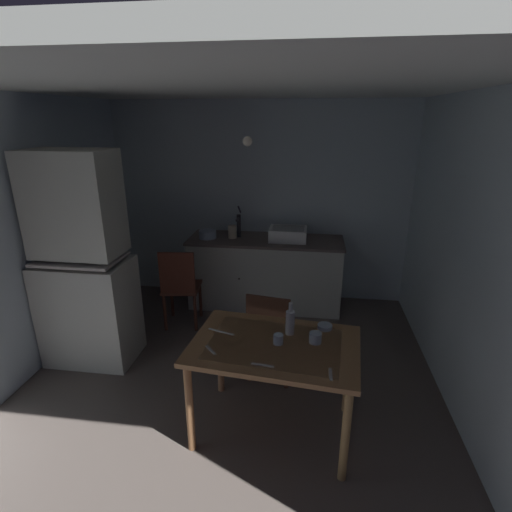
% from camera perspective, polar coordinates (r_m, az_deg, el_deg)
% --- Properties ---
extents(ground_plane, '(4.68, 4.68, 0.00)m').
position_cam_1_polar(ground_plane, '(3.86, -3.29, -16.62)').
color(ground_plane, '#544B46').
extents(wall_back, '(3.78, 0.10, 2.46)m').
position_cam_1_polar(wall_back, '(5.07, 0.52, 7.69)').
color(wall_back, silver).
rests_on(wall_back, ground).
extents(wall_left, '(0.10, 3.74, 2.46)m').
position_cam_1_polar(wall_left, '(4.09, -30.62, 2.04)').
color(wall_left, silver).
rests_on(wall_left, ground).
extents(wall_right, '(0.10, 3.74, 2.46)m').
position_cam_1_polar(wall_right, '(3.46, 28.71, -0.46)').
color(wall_right, silver).
rests_on(wall_right, ground).
extents(ceiling_slab, '(3.78, 3.74, 0.10)m').
position_cam_1_polar(ceiling_slab, '(3.12, -4.26, 23.93)').
color(ceiling_slab, silver).
extents(hutch_cabinet, '(0.82, 0.54, 2.01)m').
position_cam_1_polar(hutch_cabinet, '(3.99, -23.58, -1.66)').
color(hutch_cabinet, '#B1B2A7').
rests_on(hutch_cabinet, ground).
extents(counter_cabinet, '(1.87, 0.64, 0.87)m').
position_cam_1_polar(counter_cabinet, '(4.93, 1.35, -2.35)').
color(counter_cabinet, '#B1B2A7').
rests_on(counter_cabinet, ground).
extents(sink_basin, '(0.44, 0.34, 0.15)m').
position_cam_1_polar(sink_basin, '(4.75, 4.63, 3.20)').
color(sink_basin, white).
rests_on(sink_basin, counter_cabinet).
extents(hand_pump, '(0.05, 0.27, 0.39)m').
position_cam_1_polar(hand_pump, '(4.83, -2.51, 4.68)').
color(hand_pump, '#232328').
rests_on(hand_pump, counter_cabinet).
extents(mixing_bowl_counter, '(0.21, 0.21, 0.09)m').
position_cam_1_polar(mixing_bowl_counter, '(4.86, -6.99, 3.13)').
color(mixing_bowl_counter, '#9EB2C6').
rests_on(mixing_bowl_counter, counter_cabinet).
extents(stoneware_crock, '(0.10, 0.10, 0.15)m').
position_cam_1_polar(stoneware_crock, '(4.82, -3.44, 3.50)').
color(stoneware_crock, beige).
rests_on(stoneware_crock, counter_cabinet).
extents(dining_table, '(1.26, 0.90, 0.75)m').
position_cam_1_polar(dining_table, '(2.92, 2.68, -14.07)').
color(dining_table, '#966940').
rests_on(dining_table, ground).
extents(chair_far_side, '(0.46, 0.46, 0.87)m').
position_cam_1_polar(chair_far_side, '(3.56, 2.21, -10.90)').
color(chair_far_side, '#512D20').
rests_on(chair_far_side, ground).
extents(chair_by_counter, '(0.44, 0.44, 0.93)m').
position_cam_1_polar(chair_by_counter, '(4.47, -10.84, -4.27)').
color(chair_by_counter, '#4E281C').
rests_on(chair_by_counter, ground).
extents(serving_bowl_wide, '(0.11, 0.11, 0.03)m').
position_cam_1_polar(serving_bowl_wide, '(3.09, 9.89, -9.99)').
color(serving_bowl_wide, '#9EB2C6').
rests_on(serving_bowl_wide, dining_table).
extents(teacup_mint, '(0.09, 0.09, 0.08)m').
position_cam_1_polar(teacup_mint, '(2.90, 8.55, -11.55)').
color(teacup_mint, '#9EB2C6').
rests_on(teacup_mint, dining_table).
extents(teacup_cream, '(0.07, 0.07, 0.07)m').
position_cam_1_polar(teacup_cream, '(2.86, 3.23, -11.86)').
color(teacup_cream, '#9EB2C6').
rests_on(teacup_cream, dining_table).
extents(glass_bottle, '(0.07, 0.07, 0.25)m').
position_cam_1_polar(glass_bottle, '(2.95, 4.94, -9.40)').
color(glass_bottle, '#B7BCC1').
rests_on(glass_bottle, dining_table).
extents(table_knife, '(0.21, 0.08, 0.00)m').
position_cam_1_polar(table_knife, '(3.02, -5.07, -10.81)').
color(table_knife, silver).
rests_on(table_knife, dining_table).
extents(teaspoon_near_bowl, '(0.10, 0.11, 0.00)m').
position_cam_1_polar(teaspoon_near_bowl, '(2.81, -6.54, -13.31)').
color(teaspoon_near_bowl, beige).
rests_on(teaspoon_near_bowl, dining_table).
extents(teaspoon_by_cup, '(0.15, 0.04, 0.00)m').
position_cam_1_polar(teaspoon_by_cup, '(2.65, 0.96, -15.44)').
color(teaspoon_by_cup, beige).
rests_on(teaspoon_by_cup, dining_table).
extents(serving_spoon, '(0.02, 0.13, 0.00)m').
position_cam_1_polar(serving_spoon, '(2.62, 10.70, -16.41)').
color(serving_spoon, beige).
rests_on(serving_spoon, dining_table).
extents(pendant_bulb, '(0.08, 0.08, 0.08)m').
position_cam_1_polar(pendant_bulb, '(3.37, -1.25, 16.19)').
color(pendant_bulb, '#F9EFCC').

